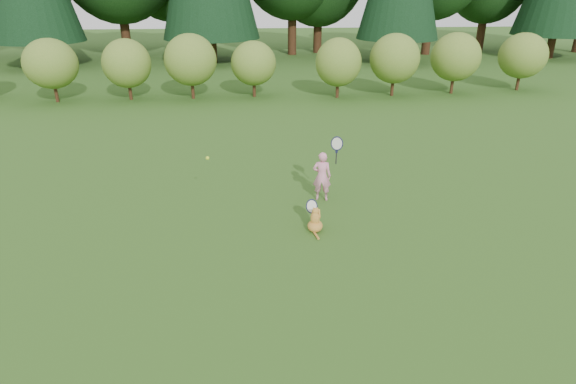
{
  "coord_description": "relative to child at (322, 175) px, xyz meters",
  "views": [
    {
      "loc": [
        -0.52,
        -8.19,
        4.6
      ],
      "look_at": [
        0.2,
        0.8,
        0.7
      ],
      "focal_mm": 30.0,
      "sensor_mm": 36.0,
      "label": 1
    }
  ],
  "objects": [
    {
      "name": "cat",
      "position": [
        -0.36,
        -1.51,
        -0.34
      ],
      "size": [
        0.47,
        0.77,
        0.7
      ],
      "rotation": [
        0.0,
        0.0,
        -0.27
      ],
      "color": "#B97923",
      "rests_on": "ground"
    },
    {
      "name": "shrub_row",
      "position": [
        -1.08,
        11.08,
        0.79
      ],
      "size": [
        28.0,
        3.0,
        2.8
      ],
      "primitive_type": null,
      "color": "#557825",
      "rests_on": "ground"
    },
    {
      "name": "child",
      "position": [
        0.0,
        0.0,
        0.0
      ],
      "size": [
        0.66,
        0.4,
        1.73
      ],
      "rotation": [
        0.0,
        0.0,
        2.94
      ],
      "color": "pink",
      "rests_on": "ground"
    },
    {
      "name": "tennis_ball",
      "position": [
        -2.53,
        -0.4,
        0.62
      ],
      "size": [
        0.08,
        0.08,
        0.08
      ],
      "color": "#B6E81B",
      "rests_on": "ground"
    },
    {
      "name": "ground",
      "position": [
        -1.08,
        -1.92,
        -0.61
      ],
      "size": [
        100.0,
        100.0,
        0.0
      ],
      "primitive_type": "plane",
      "color": "#304E16",
      "rests_on": "ground"
    }
  ]
}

